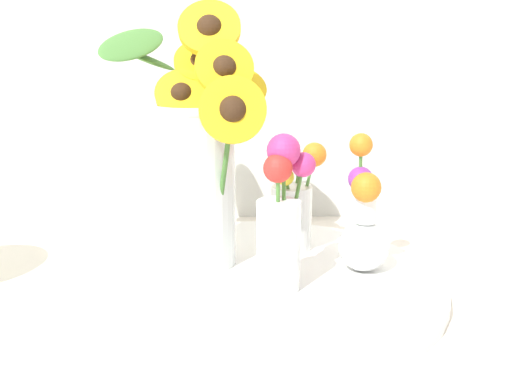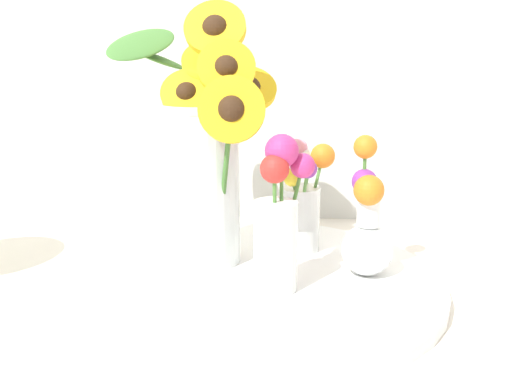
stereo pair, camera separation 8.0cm
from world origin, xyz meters
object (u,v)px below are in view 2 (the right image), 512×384
(vase_small_back, at_px, (302,202))
(vase_small_center, at_px, (278,220))
(serving_tray, at_px, (256,283))
(mason_jar_sunflowers, at_px, (202,161))
(vase_bulb_right, at_px, (367,223))

(vase_small_back, bearing_deg, vase_small_center, -100.93)
(serving_tray, bearing_deg, vase_small_center, -45.63)
(serving_tray, height_order, vase_small_back, vase_small_back)
(vase_small_center, distance_m, vase_small_back, 0.16)
(serving_tray, distance_m, mason_jar_sunflowers, 0.19)
(mason_jar_sunflowers, bearing_deg, vase_small_back, 21.53)
(serving_tray, xyz_separation_m, vase_small_back, (0.06, 0.12, 0.09))
(vase_small_back, bearing_deg, mason_jar_sunflowers, -158.47)
(vase_bulb_right, height_order, vase_small_back, vase_bulb_right)
(serving_tray, distance_m, vase_small_center, 0.11)
(vase_bulb_right, bearing_deg, serving_tray, -169.75)
(vase_small_center, bearing_deg, serving_tray, 134.37)
(mason_jar_sunflowers, bearing_deg, vase_small_center, -39.03)
(vase_small_center, relative_size, vase_bulb_right, 1.05)
(mason_jar_sunflowers, xyz_separation_m, vase_small_center, (0.12, -0.09, -0.06))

